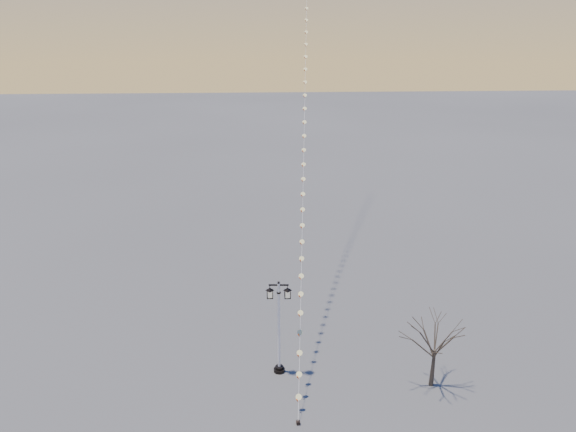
{
  "coord_description": "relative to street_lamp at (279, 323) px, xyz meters",
  "views": [
    {
      "loc": [
        -1.33,
        -21.19,
        18.51
      ],
      "look_at": [
        0.33,
        6.43,
        8.64
      ],
      "focal_mm": 32.29,
      "sensor_mm": 36.0,
      "label": 1
    }
  ],
  "objects": [
    {
      "name": "ground",
      "position": [
        0.32,
        -3.95,
        -3.2
      ],
      "size": [
        300.0,
        300.0,
        0.0
      ],
      "primitive_type": "plane",
      "color": "#4E4E4E",
      "rests_on": "ground"
    },
    {
      "name": "street_lamp",
      "position": [
        0.0,
        0.0,
        0.0
      ],
      "size": [
        1.47,
        0.64,
        5.78
      ],
      "rotation": [
        0.0,
        0.0,
        -0.07
      ],
      "color": "black",
      "rests_on": "ground"
    },
    {
      "name": "bare_tree",
      "position": [
        8.37,
        -1.73,
        -0.34
      ],
      "size": [
        2.48,
        2.48,
        4.12
      ],
      "rotation": [
        0.0,
        0.0,
        0.13
      ],
      "color": "#362D23",
      "rests_on": "ground"
    },
    {
      "name": "kite_train",
      "position": [
        2.76,
        15.58,
        13.16
      ],
      "size": [
        4.6,
        40.43,
        32.9
      ],
      "rotation": [
        0.0,
        0.0,
        -0.32
      ],
      "color": "black",
      "rests_on": "ground"
    }
  ]
}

